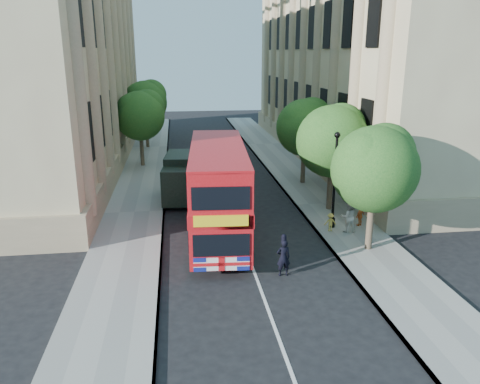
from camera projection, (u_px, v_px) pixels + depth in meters
name	position (u px, v px, depth m)	size (l,w,h in m)	color
ground	(260.00, 288.00, 18.90)	(120.00, 120.00, 0.00)	black
pavement_right	(323.00, 204.00, 29.12)	(3.50, 80.00, 0.12)	gray
pavement_left	(135.00, 213.00, 27.63)	(3.50, 80.00, 0.12)	gray
building_right	(368.00, 54.00, 40.89)	(12.00, 38.00, 18.00)	tan
building_left	(38.00, 54.00, 37.30)	(12.00, 38.00, 18.00)	tan
tree_right_near	(376.00, 164.00, 21.32)	(4.00, 4.00, 6.08)	#473828
tree_right_mid	(333.00, 137.00, 26.96)	(4.20, 4.20, 6.37)	#473828
tree_right_far	(305.00, 124.00, 32.69)	(4.00, 4.00, 6.15)	#473828
tree_left_far	(140.00, 113.00, 37.76)	(4.00, 4.00, 6.30)	#473828
tree_left_back	(146.00, 100.00, 45.28)	(4.20, 4.20, 6.65)	#473828
lamp_post	(334.00, 184.00, 24.52)	(0.32, 0.32, 5.16)	black
double_decker_bus	(218.00, 189.00, 23.51)	(3.33, 10.19, 4.63)	#B20C11
box_van	(182.00, 179.00, 29.75)	(2.55, 5.23, 2.89)	black
police_constable	(283.00, 258.00, 19.77)	(0.60, 0.39, 1.64)	black
woman_pedestrian	(348.00, 217.00, 24.27)	(0.82, 0.64, 1.68)	silver
child_a	(360.00, 216.00, 25.24)	(0.64, 0.27, 1.10)	orange
child_b	(330.00, 222.00, 24.50)	(0.63, 0.36, 0.98)	gold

